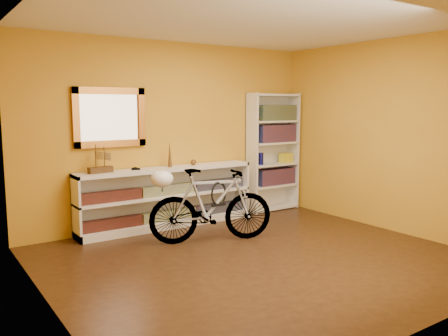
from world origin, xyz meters
TOP-DOWN VIEW (x-y plane):
  - floor at (0.00, 0.00)m, footprint 4.50×4.00m
  - ceiling at (0.00, 0.00)m, footprint 4.50×4.00m
  - back_wall at (0.00, 2.00)m, footprint 4.50×0.01m
  - left_wall at (-2.25, 0.00)m, footprint 0.01×4.00m
  - right_wall at (2.25, 0.00)m, footprint 0.01×4.00m
  - gilt_mirror at (-0.95, 1.97)m, footprint 0.98×0.06m
  - wall_socket at (0.90, 1.99)m, footprint 0.09×0.02m
  - console_unit at (-0.20, 1.81)m, footprint 2.60×0.35m
  - cd_row_lower at (-0.20, 1.79)m, footprint 2.50×0.13m
  - cd_row_upper at (-0.20, 1.79)m, footprint 2.50×0.13m
  - model_ship at (-1.15, 1.81)m, footprint 0.33×0.15m
  - toy_car at (-0.67, 1.81)m, footprint 0.00×0.00m
  - bronze_ornament at (-0.16, 1.81)m, footprint 0.06×0.06m
  - decorative_orb at (0.22, 1.81)m, footprint 0.08×0.08m
  - bookcase at (1.74, 1.84)m, footprint 0.90×0.30m
  - book_row_a at (1.79, 1.84)m, footprint 0.70×0.22m
  - book_row_b at (1.79, 1.84)m, footprint 0.70×0.22m
  - book_row_c at (1.79, 1.84)m, footprint 0.70×0.22m
  - travel_mug at (1.47, 1.82)m, footprint 0.09×0.09m
  - red_tin at (1.54, 1.87)m, footprint 0.14×0.14m
  - yellow_bag at (1.99, 1.80)m, footprint 0.21×0.15m
  - bicycle at (-0.08, 0.86)m, footprint 0.93×1.64m
  - helmet at (-0.66, 1.06)m, footprint 0.28×0.26m
  - u_lock at (0.00, 0.83)m, footprint 0.23×0.02m

SIDE VIEW (x-z plane):
  - floor at x=0.00m, z-range -0.01..0.00m
  - cd_row_lower at x=-0.20m, z-range 0.10..0.24m
  - wall_socket at x=0.90m, z-range 0.21..0.29m
  - console_unit at x=-0.20m, z-range 0.00..0.85m
  - bicycle at x=-0.08m, z-range 0.00..0.94m
  - cd_row_upper at x=-0.20m, z-range 0.47..0.60m
  - book_row_a at x=1.79m, z-range 0.42..0.68m
  - u_lock at x=0.00m, z-range 0.50..0.72m
  - helmet at x=-0.66m, z-range 0.72..0.93m
  - yellow_bag at x=1.99m, z-range 0.77..0.92m
  - toy_car at x=-0.67m, z-range 0.85..0.85m
  - travel_mug at x=1.47m, z-range 0.77..0.96m
  - decorative_orb at x=0.22m, z-range 0.85..0.93m
  - bookcase at x=1.74m, z-range 0.00..1.90m
  - bronze_ornament at x=-0.16m, z-range 0.85..1.21m
  - model_ship at x=-1.15m, z-range 0.85..1.22m
  - book_row_b at x=1.79m, z-range 1.11..1.40m
  - back_wall at x=0.00m, z-range 0.00..2.60m
  - left_wall at x=-2.25m, z-range 0.00..2.60m
  - right_wall at x=2.25m, z-range 0.00..2.60m
  - red_tin at x=1.54m, z-range 1.46..1.63m
  - gilt_mirror at x=-0.95m, z-range 1.16..1.94m
  - book_row_c at x=1.79m, z-range 1.46..1.71m
  - ceiling at x=0.00m, z-range 2.60..2.61m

